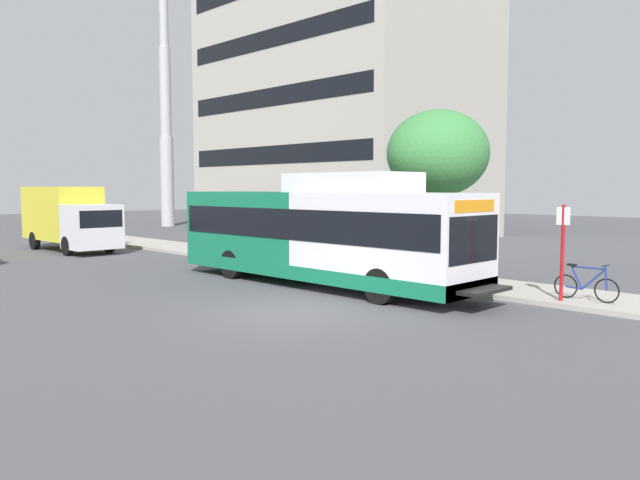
{
  "coord_description": "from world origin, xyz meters",
  "views": [
    {
      "loc": [
        -10.24,
        -11.45,
        3.19
      ],
      "look_at": [
        2.9,
        1.83,
        1.6
      ],
      "focal_mm": 34.47,
      "sensor_mm": 36.0,
      "label": 1
    }
  ],
  "objects_px": {
    "bus_stop_sign_pole": "(563,245)",
    "street_tree_near_stop": "(438,154)",
    "bicycle_parked": "(586,285)",
    "transit_bus": "(320,233)",
    "box_truck_background": "(69,217)"
  },
  "relations": [
    {
      "from": "bicycle_parked",
      "to": "box_truck_background",
      "type": "height_order",
      "value": "box_truck_background"
    },
    {
      "from": "bicycle_parked",
      "to": "bus_stop_sign_pole",
      "type": "bearing_deg",
      "value": 137.51
    },
    {
      "from": "transit_bus",
      "to": "box_truck_background",
      "type": "height_order",
      "value": "transit_bus"
    },
    {
      "from": "bus_stop_sign_pole",
      "to": "bicycle_parked",
      "type": "relative_size",
      "value": 1.48
    },
    {
      "from": "bus_stop_sign_pole",
      "to": "street_tree_near_stop",
      "type": "relative_size",
      "value": 0.45
    },
    {
      "from": "transit_bus",
      "to": "box_truck_background",
      "type": "bearing_deg",
      "value": 94.19
    },
    {
      "from": "bus_stop_sign_pole",
      "to": "box_truck_background",
      "type": "distance_m",
      "value": 24.2
    },
    {
      "from": "transit_bus",
      "to": "bicycle_parked",
      "type": "relative_size",
      "value": 6.96
    },
    {
      "from": "transit_bus",
      "to": "box_truck_background",
      "type": "xyz_separation_m",
      "value": [
        -1.23,
        16.85,
        0.04
      ]
    },
    {
      "from": "bicycle_parked",
      "to": "transit_bus",
      "type": "bearing_deg",
      "value": 109.33
    },
    {
      "from": "transit_bus",
      "to": "street_tree_near_stop",
      "type": "height_order",
      "value": "street_tree_near_stop"
    },
    {
      "from": "bicycle_parked",
      "to": "box_truck_background",
      "type": "bearing_deg",
      "value": 99.05
    },
    {
      "from": "bicycle_parked",
      "to": "street_tree_near_stop",
      "type": "height_order",
      "value": "street_tree_near_stop"
    },
    {
      "from": "transit_bus",
      "to": "bicycle_parked",
      "type": "distance_m",
      "value": 8.11
    },
    {
      "from": "street_tree_near_stop",
      "to": "bicycle_parked",
      "type": "bearing_deg",
      "value": -101.54
    }
  ]
}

